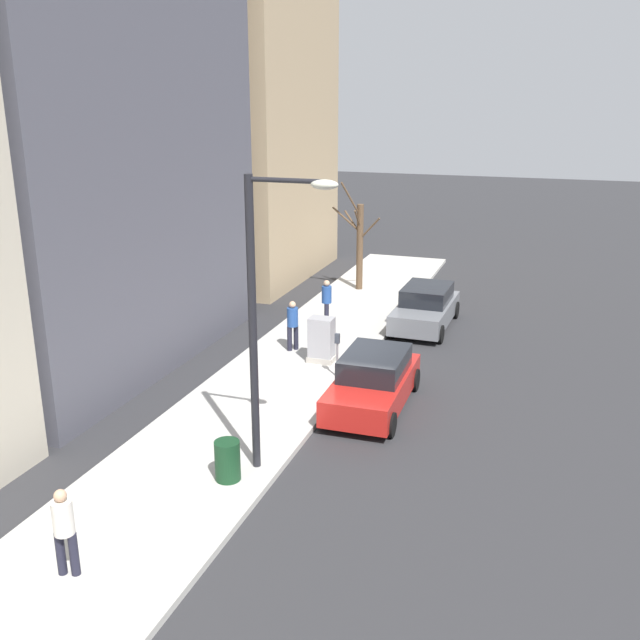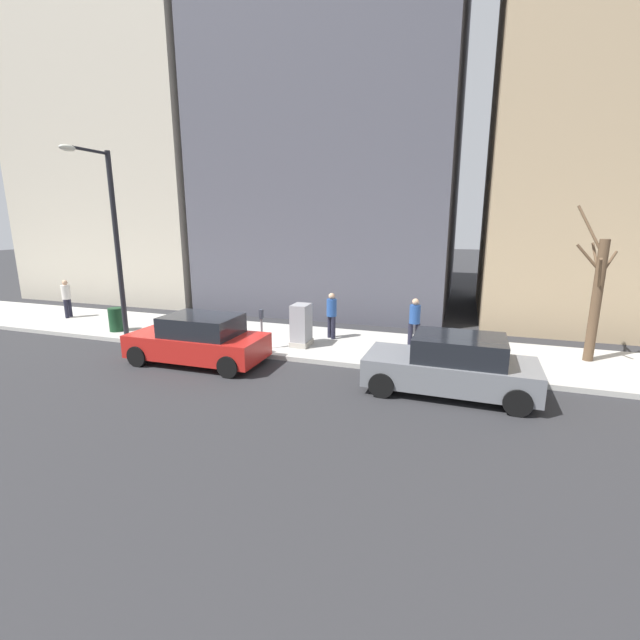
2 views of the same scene
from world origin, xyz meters
name	(u,v)px [view 2 (image 2 of 2)]	position (x,y,z in m)	size (l,w,h in m)	color
ground_plane	(229,355)	(0.00, 0.00, 0.00)	(120.00, 120.00, 0.00)	#2B2B2D
sidewalk	(256,337)	(2.00, 0.00, 0.07)	(4.00, 36.00, 0.15)	#B2AFA8
parked_car_grey	(452,366)	(-1.03, -7.05, 0.74)	(1.99, 4.23, 1.52)	slate
parked_car_red	(199,340)	(-1.02, 0.41, 0.74)	(1.95, 4.22, 1.52)	red
parking_meter	(262,325)	(0.45, -1.01, 0.98)	(0.14, 0.10, 1.35)	slate
utility_box	(301,326)	(1.30, -2.07, 0.85)	(0.83, 0.61, 1.43)	#A8A399
streetlamp	(110,230)	(0.28, 4.68, 4.02)	(1.97, 0.32, 6.50)	black
bare_tree	(596,296)	(2.63, -10.94, 2.15)	(2.18, 1.30, 4.63)	brown
trash_bin	(116,319)	(0.90, 5.43, 0.60)	(0.56, 0.56, 0.90)	#14381E
pedestrian_near_meter	(415,320)	(2.35, -5.73, 1.09)	(0.36, 0.39, 1.66)	#1E1E2D
pedestrian_midblock	(332,313)	(2.53, -2.77, 1.09)	(0.36, 0.36, 1.66)	#1E1E2D
pedestrian_far_corner	(67,296)	(2.11, 9.25, 1.09)	(0.39, 0.36, 1.66)	#1E1E2D
office_tower_left	(613,101)	(10.02, -12.45, 9.10)	(9.04, 9.04, 18.20)	tan
office_block_center	(343,106)	(11.35, -0.64, 10.12)	(11.70, 11.70, 20.25)	#4C4C56
office_tower_right	(150,104)	(11.01, 11.13, 11.06)	(11.03, 11.03, 22.11)	#BCB29E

